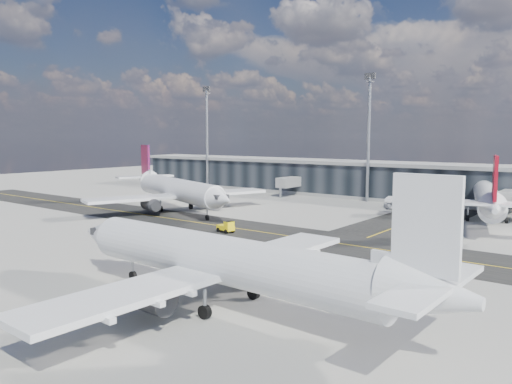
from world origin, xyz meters
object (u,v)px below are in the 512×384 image
(airliner_af, at_px, (177,190))
(baggage_tug, at_px, (227,227))
(airliner_near, at_px, (227,261))
(airliner_redtail, at_px, (488,199))
(service_van, at_px, (391,205))

(airliner_af, relative_size, baggage_tug, 13.08)
(airliner_af, xyz_separation_m, airliner_near, (45.47, -36.81, -0.13))
(airliner_af, xyz_separation_m, baggage_tug, (23.09, -11.24, -3.32))
(airliner_af, distance_m, airliner_redtail, 57.69)
(airliner_af, distance_m, airliner_near, 58.50)
(airliner_redtail, relative_size, airliner_near, 0.96)
(airliner_near, relative_size, service_van, 8.86)
(airliner_near, distance_m, service_van, 67.12)
(service_van, bearing_deg, airliner_redtail, -53.17)
(baggage_tug, bearing_deg, airliner_near, 53.39)
(baggage_tug, bearing_deg, service_van, 178.39)
(airliner_near, distance_m, baggage_tug, 34.13)
(airliner_af, bearing_deg, airliner_redtail, 134.61)
(airliner_redtail, bearing_deg, baggage_tug, -145.43)
(airliner_af, bearing_deg, service_van, 151.55)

